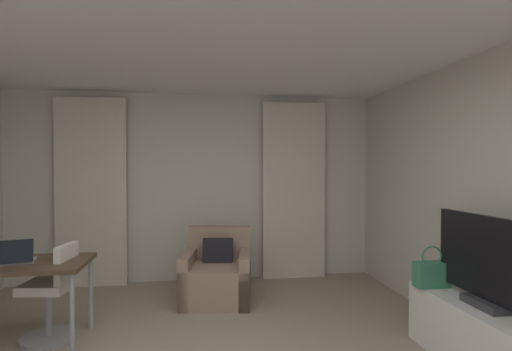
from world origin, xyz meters
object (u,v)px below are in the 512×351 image
at_px(armchair, 217,276).
at_px(laptop, 14,258).
at_px(handbag_primary, 432,273).
at_px(tv_flatscreen, 488,264).
at_px(desk_chair, 53,297).
at_px(tv_console, 483,339).

bearing_deg(armchair, laptop, -152.11).
relative_size(armchair, handbag_primary, 2.46).
height_order(laptop, tv_flatscreen, tv_flatscreen).
height_order(desk_chair, handbag_primary, handbag_primary).
bearing_deg(armchair, desk_chair, -151.12).
bearing_deg(tv_flatscreen, tv_console, 90.00).
height_order(desk_chair, tv_flatscreen, tv_flatscreen).
distance_m(desk_chair, laptop, 0.50).
height_order(desk_chair, tv_console, desk_chair).
xyz_separation_m(armchair, laptop, (-1.82, -0.96, 0.50)).
xyz_separation_m(tv_flatscreen, handbag_primary, (-0.12, 0.53, -0.21)).
height_order(armchair, desk_chair, desk_chair).
bearing_deg(laptop, tv_console, -14.47).
bearing_deg(laptop, desk_chair, 22.02).
relative_size(tv_console, handbag_primary, 3.60).
distance_m(armchair, desk_chair, 1.76).
xyz_separation_m(desk_chair, tv_console, (3.50, -1.09, -0.13)).
bearing_deg(desk_chair, tv_flatscreen, -17.82).
relative_size(armchair, laptop, 2.43).
relative_size(laptop, tv_flatscreen, 0.34).
relative_size(desk_chair, tv_console, 0.66).
distance_m(laptop, handbag_primary, 3.69).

